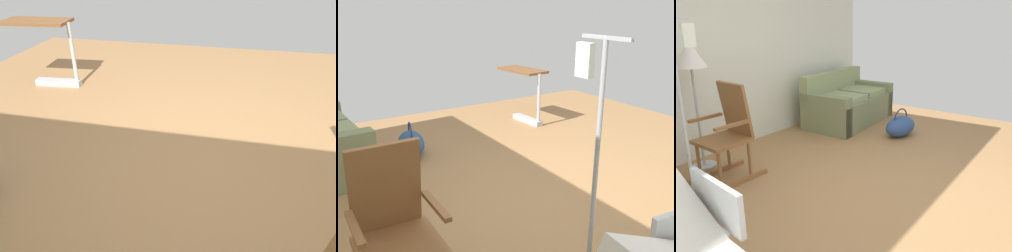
{
  "view_description": "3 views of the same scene",
  "coord_description": "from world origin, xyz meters",
  "views": [
    {
      "loc": [
        -0.07,
        2.07,
        1.59
      ],
      "look_at": [
        0.29,
        0.44,
        0.61
      ],
      "focal_mm": 32.59,
      "sensor_mm": 36.0,
      "label": 1
    },
    {
      "loc": [
        -2.56,
        2.07,
        1.82
      ],
      "look_at": [
        0.27,
        0.28,
        0.73
      ],
      "focal_mm": 40.49,
      "sensor_mm": 36.0,
      "label": 2
    },
    {
      "loc": [
        -2.56,
        -1.41,
        1.66
      ],
      "look_at": [
        0.18,
        0.57,
        0.6
      ],
      "focal_mm": 35.77,
      "sensor_mm": 36.0,
      "label": 3
    }
  ],
  "objects": [
    {
      "name": "ground_plane",
      "position": [
        0.0,
        0.0,
        0.0
      ],
      "size": [
        7.15,
        7.15,
        0.0
      ],
      "primitive_type": "plane",
      "color": "#9E7247"
    },
    {
      "name": "back_wall",
      "position": [
        0.0,
        2.42,
        1.35
      ],
      "size": [
        5.92,
        0.1,
        2.7
      ],
      "primitive_type": "cube",
      "color": "silver",
      "rests_on": "ground"
    },
    {
      "name": "couch",
      "position": [
        1.95,
        1.77,
        0.31
      ],
      "size": [
        1.65,
        0.95,
        0.85
      ],
      "color": "#737D57",
      "rests_on": "ground"
    },
    {
      "name": "rocking_chair",
      "position": [
        -0.54,
        1.59,
        0.5
      ],
      "size": [
        0.77,
        0.51,
        1.05
      ],
      "color": "brown",
      "rests_on": "ground"
    },
    {
      "name": "floor_lamp",
      "position": [
        -0.57,
        2.08,
        1.23
      ],
      "size": [
        0.34,
        0.34,
        1.48
      ],
      "color": "#B2B5BA",
      "rests_on": "ground"
    },
    {
      "name": "duffel_bag",
      "position": [
        1.81,
        0.71,
        0.15
      ],
      "size": [
        0.61,
        0.42,
        0.43
      ],
      "color": "#2D4C84",
      "rests_on": "ground"
    },
    {
      "name": "iv_pole",
      "position": [
        -1.39,
        0.83,
        0.25
      ],
      "size": [
        0.44,
        0.44,
        1.69
      ],
      "color": "#B2B5BA",
      "rests_on": "ground"
    }
  ]
}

